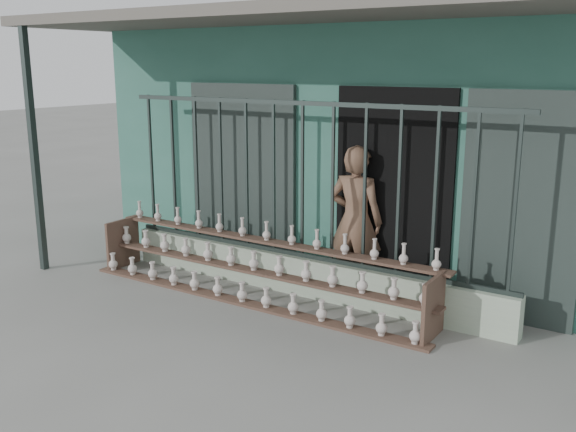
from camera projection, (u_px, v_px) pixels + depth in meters
The scene contains 6 objects.
ground at pixel (235, 331), 6.51m from camera, with size 60.00×60.00×0.00m, color slate.
workshop_building at pixel (405, 134), 9.59m from camera, with size 7.40×6.60×3.21m.
parapet_wall at pixel (302, 275), 7.52m from camera, with size 5.00×0.20×0.45m, color #A9BCA1.
security_fence at pixel (302, 181), 7.26m from camera, with size 5.00×0.04×1.80m.
shelf_rack at pixel (253, 268), 7.36m from camera, with size 4.50×0.68×0.85m.
elderly_woman at pixel (356, 221), 7.38m from camera, with size 0.64×0.42×1.76m, color brown.
Camera 1 is at (3.74, -4.80, 2.65)m, focal length 40.00 mm.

